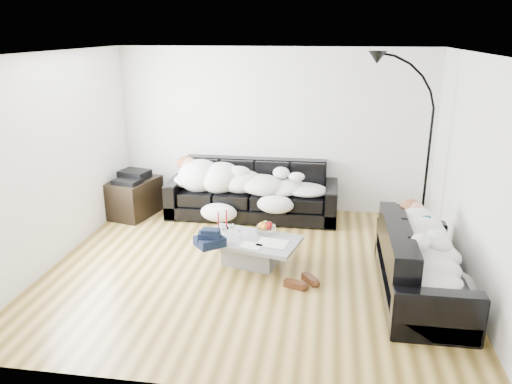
# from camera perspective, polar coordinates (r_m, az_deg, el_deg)

# --- Properties ---
(ground) EXTENTS (5.00, 5.00, 0.00)m
(ground) POSITION_cam_1_polar(r_m,az_deg,el_deg) (6.33, -0.41, -8.61)
(ground) COLOR brown
(ground) RESTS_ON ground
(wall_back) EXTENTS (5.00, 0.02, 2.60)m
(wall_back) POSITION_cam_1_polar(r_m,az_deg,el_deg) (8.04, 2.09, 7.00)
(wall_back) COLOR silver
(wall_back) RESTS_ON ground
(wall_left) EXTENTS (0.02, 4.50, 2.60)m
(wall_left) POSITION_cam_1_polar(r_m,az_deg,el_deg) (6.71, -22.06, 3.45)
(wall_left) COLOR silver
(wall_left) RESTS_ON ground
(wall_right) EXTENTS (0.02, 4.50, 2.60)m
(wall_right) POSITION_cam_1_polar(r_m,az_deg,el_deg) (6.02, 23.80, 1.64)
(wall_right) COLOR silver
(wall_right) RESTS_ON ground
(ceiling) EXTENTS (5.00, 5.00, 0.00)m
(ceiling) POSITION_cam_1_polar(r_m,az_deg,el_deg) (5.66, -0.47, 15.61)
(ceiling) COLOR white
(ceiling) RESTS_ON ground
(sofa_back) EXTENTS (2.65, 0.92, 0.87)m
(sofa_back) POSITION_cam_1_polar(r_m,az_deg,el_deg) (7.85, -0.42, 0.22)
(sofa_back) COLOR black
(sofa_back) RESTS_ON ground
(sofa_right) EXTENTS (0.85, 1.98, 0.80)m
(sofa_right) POSITION_cam_1_polar(r_m,az_deg,el_deg) (5.86, 18.52, -7.55)
(sofa_right) COLOR black
(sofa_right) RESTS_ON ground
(sleeper_back) EXTENTS (2.24, 0.77, 0.45)m
(sleeper_back) POSITION_cam_1_polar(r_m,az_deg,el_deg) (7.75, -0.48, 1.59)
(sleeper_back) COLOR white
(sleeper_back) RESTS_ON sofa_back
(sleeper_right) EXTENTS (0.72, 1.70, 0.42)m
(sleeper_right) POSITION_cam_1_polar(r_m,az_deg,el_deg) (5.77, 18.74, -5.52)
(sleeper_right) COLOR white
(sleeper_right) RESTS_ON sofa_right
(teal_cushion) EXTENTS (0.42, 0.38, 0.20)m
(teal_cushion) POSITION_cam_1_polar(r_m,az_deg,el_deg) (6.29, 17.39, -2.51)
(teal_cushion) COLOR #0A3E4B
(teal_cushion) RESTS_ON sofa_right
(coffee_table) EXTENTS (1.32, 0.96, 0.35)m
(coffee_table) POSITION_cam_1_polar(r_m,az_deg,el_deg) (6.35, -0.64, -6.79)
(coffee_table) COLOR #939699
(coffee_table) RESTS_ON ground
(fruit_bowl) EXTENTS (0.31, 0.31, 0.15)m
(fruit_bowl) POSITION_cam_1_polar(r_m,az_deg,el_deg) (6.42, 1.16, -4.06)
(fruit_bowl) COLOR white
(fruit_bowl) RESTS_ON coffee_table
(wine_glass_a) EXTENTS (0.07, 0.07, 0.15)m
(wine_glass_a) POSITION_cam_1_polar(r_m,az_deg,el_deg) (6.36, -2.69, -4.30)
(wine_glass_a) COLOR white
(wine_glass_a) RESTS_ON coffee_table
(wine_glass_b) EXTENTS (0.08, 0.08, 0.16)m
(wine_glass_b) POSITION_cam_1_polar(r_m,az_deg,el_deg) (6.30, -3.64, -4.54)
(wine_glass_b) COLOR white
(wine_glass_b) RESTS_ON coffee_table
(wine_glass_c) EXTENTS (0.07, 0.07, 0.15)m
(wine_glass_c) POSITION_cam_1_polar(r_m,az_deg,el_deg) (6.27, -1.84, -4.66)
(wine_glass_c) COLOR white
(wine_glass_c) RESTS_ON coffee_table
(candle_left) EXTENTS (0.05, 0.05, 0.26)m
(candle_left) POSITION_cam_1_polar(r_m,az_deg,el_deg) (6.51, -4.33, -3.31)
(candle_left) COLOR maroon
(candle_left) RESTS_ON coffee_table
(candle_right) EXTENTS (0.05, 0.05, 0.26)m
(candle_right) POSITION_cam_1_polar(r_m,az_deg,el_deg) (6.54, -3.39, -3.14)
(candle_right) COLOR maroon
(candle_right) RESTS_ON coffee_table
(newspaper_a) EXTENTS (0.40, 0.33, 0.01)m
(newspaper_a) POSITION_cam_1_polar(r_m,az_deg,el_deg) (6.14, 1.89, -5.84)
(newspaper_a) COLOR silver
(newspaper_a) RESTS_ON coffee_table
(newspaper_b) EXTENTS (0.30, 0.24, 0.01)m
(newspaper_b) POSITION_cam_1_polar(r_m,az_deg,el_deg) (6.07, -0.57, -6.14)
(newspaper_b) COLOR silver
(newspaper_b) RESTS_ON coffee_table
(navy_jacket) EXTENTS (0.44, 0.41, 0.17)m
(navy_jacket) POSITION_cam_1_polar(r_m,az_deg,el_deg) (6.05, -5.48, -4.64)
(navy_jacket) COLOR black
(navy_jacket) RESTS_ON coffee_table
(shoes) EXTENTS (0.52, 0.48, 0.10)m
(shoes) POSITION_cam_1_polar(r_m,az_deg,el_deg) (5.92, 5.27, -10.18)
(shoes) COLOR #472311
(shoes) RESTS_ON ground
(av_cabinet) EXTENTS (0.76, 0.96, 0.58)m
(av_cabinet) POSITION_cam_1_polar(r_m,az_deg,el_deg) (8.19, -13.78, -0.60)
(av_cabinet) COLOR black
(av_cabinet) RESTS_ON ground
(stereo) EXTENTS (0.51, 0.43, 0.13)m
(stereo) POSITION_cam_1_polar(r_m,az_deg,el_deg) (8.09, -13.96, 1.79)
(stereo) COLOR black
(stereo) RESTS_ON av_cabinet
(floor_lamp) EXTENTS (0.89, 0.59, 2.27)m
(floor_lamp) POSITION_cam_1_polar(r_m,az_deg,el_deg) (7.24, 19.04, 3.42)
(floor_lamp) COLOR black
(floor_lamp) RESTS_ON ground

